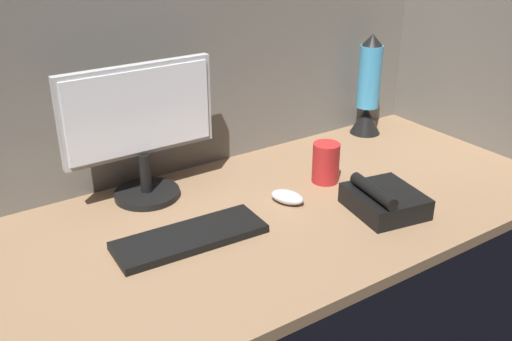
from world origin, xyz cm
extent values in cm
cube|color=#8C6B4C|center=(0.00, 0.00, -1.50)|extent=(180.00, 80.00, 3.00)
cube|color=slate|center=(0.00, 37.50, 38.02)|extent=(180.00, 5.00, 76.04)
cube|color=slate|center=(87.50, 0.00, 38.02)|extent=(5.00, 80.00, 76.04)
cylinder|color=black|center=(-22.36, 24.50, 0.90)|extent=(18.00, 18.00, 1.80)
cylinder|color=black|center=(-22.36, 24.50, 7.30)|extent=(3.20, 3.20, 11.00)
cube|color=#B7B7B7|center=(-22.36, 25.50, 25.01)|extent=(42.12, 2.40, 24.42)
cube|color=white|center=(-22.36, 24.10, 25.01)|extent=(39.72, 0.60, 22.02)
cube|color=black|center=(-23.23, -2.64, 1.00)|extent=(37.61, 14.87, 2.00)
ellipsoid|color=silver|center=(7.96, 0.15, 1.70)|extent=(8.97, 11.04, 3.40)
cylinder|color=red|center=(25.14, 4.63, 5.92)|extent=(7.86, 7.86, 11.84)
cone|color=black|center=(62.37, 27.05, 4.86)|extent=(10.69, 10.69, 9.72)
cylinder|color=#3F99CC|center=(62.37, 27.05, 20.40)|extent=(7.77, 7.77, 21.38)
cone|color=black|center=(62.37, 27.05, 33.04)|extent=(7.00, 7.00, 3.89)
cube|color=black|center=(26.70, -17.84, 2.80)|extent=(20.09, 21.71, 5.60)
cylinder|color=black|center=(22.03, -17.84, 7.20)|extent=(6.17, 17.40, 3.20)
camera|label=1|loc=(-75.96, -110.29, 74.26)|focal=40.31mm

